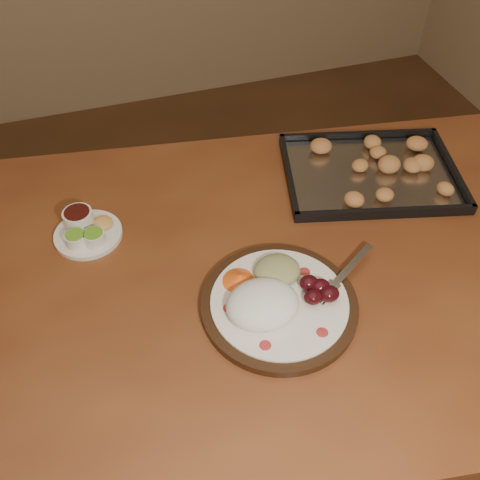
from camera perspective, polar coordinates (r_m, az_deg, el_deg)
name	(u,v)px	position (r m, az deg, el deg)	size (l,w,h in m)	color
dining_table	(234,300)	(1.15, -0.59, -6.45)	(1.62, 1.11, 0.75)	brown
dinner_plate	(275,300)	(1.01, 3.77, -6.41)	(0.38, 0.30, 0.07)	black
condiment_saucer	(86,230)	(1.18, -16.15, 1.06)	(0.14, 0.14, 0.05)	white
baking_tray	(370,172)	(1.32, 13.71, 7.06)	(0.46, 0.39, 0.04)	black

